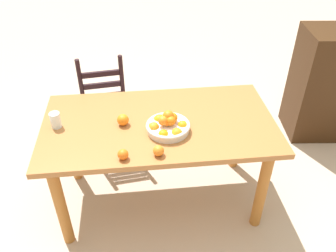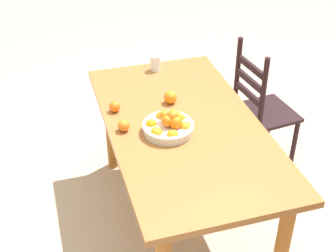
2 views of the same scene
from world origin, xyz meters
name	(u,v)px [view 1 (image 1 of 2)]	position (x,y,z in m)	size (l,w,h in m)	color
ground_plane	(160,198)	(0.00, 0.00, 0.00)	(12.00, 12.00, 0.00)	#BAA28F
dining_table	(159,135)	(0.00, 0.00, 0.65)	(1.59, 0.86, 0.77)	#A26435
chair_near_window	(105,106)	(-0.43, 0.73, 0.46)	(0.43, 0.43, 0.98)	black
cabinet	(326,84)	(1.65, 0.76, 0.53)	(0.59, 0.47, 1.06)	#351E0E
fruit_bowl	(168,125)	(0.05, -0.10, 0.81)	(0.29, 0.29, 0.14)	silver
orange_loose_0	(123,120)	(-0.24, -0.01, 0.81)	(0.08, 0.08, 0.08)	orange
orange_loose_1	(123,154)	(-0.24, -0.35, 0.80)	(0.07, 0.07, 0.07)	orange
orange_loose_2	(158,151)	(-0.03, -0.34, 0.80)	(0.07, 0.07, 0.07)	orange
drinking_glass	(56,120)	(-0.69, 0.02, 0.82)	(0.07, 0.07, 0.11)	silver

